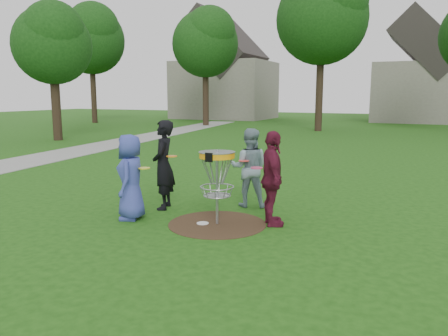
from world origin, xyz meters
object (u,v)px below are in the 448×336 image
at_px(player_grey, 249,168).
at_px(disc_golf_basket, 217,169).
at_px(player_black, 163,165).
at_px(player_maroon, 272,179).
at_px(player_blue, 131,177).

xyz_separation_m(player_grey, disc_golf_basket, (-0.04, -1.48, 0.19)).
relative_size(player_black, disc_golf_basket, 1.33).
relative_size(player_grey, player_maroon, 0.96).
distance_m(player_blue, player_grey, 2.49).
xyz_separation_m(player_grey, player_maroon, (0.88, -1.12, 0.03)).
bearing_deg(player_blue, disc_golf_basket, 79.89).
bearing_deg(disc_golf_basket, player_grey, 88.35).
xyz_separation_m(player_black, player_maroon, (2.41, -0.19, -0.06)).
height_order(player_black, player_maroon, player_black).
xyz_separation_m(player_black, player_grey, (1.53, 0.93, -0.09)).
height_order(player_blue, player_black, player_black).
height_order(player_black, player_grey, player_black).
relative_size(player_black, player_maroon, 1.07).
bearing_deg(player_grey, player_maroon, 112.66).
bearing_deg(player_grey, disc_golf_basket, 72.72).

